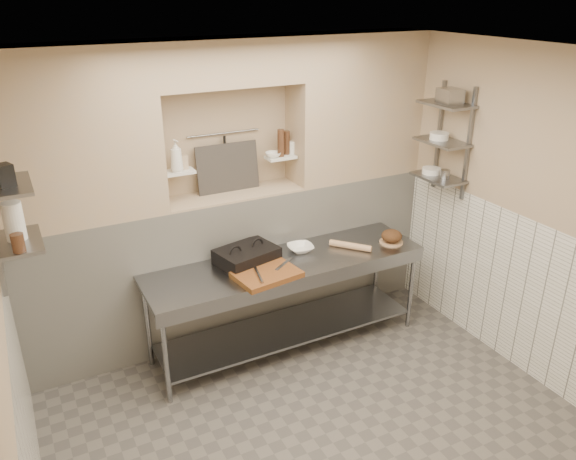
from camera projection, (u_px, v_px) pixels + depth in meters
floor at (325, 439)px, 4.37m from camera, size 4.00×3.90×0.10m
ceiling at (339, 50)px, 3.21m from camera, size 4.00×3.90×0.10m
wall_right at (542, 221)px, 4.65m from camera, size 0.10×3.90×2.80m
wall_back at (223, 187)px, 5.42m from camera, size 4.00×0.10×2.80m
backwall_lower at (236, 263)px, 5.49m from camera, size 4.00×0.40×1.40m
alcove_sill at (233, 194)px, 5.21m from camera, size 1.30×0.40×0.02m
backwall_pillar_left at (72, 138)px, 4.37m from camera, size 1.35×0.40×1.40m
backwall_pillar_right at (356, 107)px, 5.49m from camera, size 1.35×0.40×1.40m
backwall_header at (227, 62)px, 4.73m from camera, size 1.30×0.40×0.40m
wainscot_left at (32, 457)px, 3.23m from camera, size 0.02×3.90×1.40m
wainscot_right at (523, 296)px, 4.91m from camera, size 0.02×3.90×1.40m
alcove_shelf_left at (178, 172)px, 4.88m from camera, size 0.28×0.16×0.02m
alcove_shelf_right at (281, 157)px, 5.30m from camera, size 0.28×0.16×0.02m
utensil_rail at (223, 133)px, 5.13m from camera, size 0.70×0.02×0.02m
hanging_steel at (225, 152)px, 5.18m from camera, size 0.02×0.02×0.30m
splash_panel at (228, 168)px, 5.20m from camera, size 0.60×0.08×0.45m
wall_shelf_left_lower at (18, 242)px, 3.79m from camera, size 0.30×0.50×0.02m
wall_shelf_left_upper at (6, 186)px, 3.63m from camera, size 0.30×0.50×0.03m
shelf_rail_right_a at (439, 136)px, 5.46m from camera, size 0.03×0.03×1.05m
shelf_rail_right_b at (468, 145)px, 5.13m from camera, size 0.03×0.03×1.05m
wall_shelf_right_lower at (438, 178)px, 5.38m from camera, size 0.30×0.50×0.02m
wall_shelf_right_mid at (442, 142)px, 5.24m from camera, size 0.30×0.50×0.02m
wall_shelf_right_upper at (446, 104)px, 5.10m from camera, size 0.30×0.50×0.03m
prep_table at (287, 287)px, 5.17m from camera, size 2.60×0.70×0.90m
panini_press at (247, 256)px, 5.02m from camera, size 0.59×0.48×0.14m
cutting_board at (267, 275)px, 4.79m from camera, size 0.58×0.44×0.05m
knife_blade at (284, 264)px, 4.92m from camera, size 0.24×0.18×0.01m
tongs at (259, 275)px, 4.71m from camera, size 0.08×0.27×0.03m
mixing_bowl at (300, 248)px, 5.26m from camera, size 0.27×0.27×0.06m
rolling_pin at (350, 246)px, 5.31m from camera, size 0.31×0.35×0.06m
bread_board at (391, 242)px, 5.44m from camera, size 0.23×0.23×0.01m
bread_loaf at (392, 236)px, 5.41m from camera, size 0.20×0.20×0.12m
bottle_soap at (176, 156)px, 4.80m from camera, size 0.13×0.13×0.28m
jar_alcove at (182, 162)px, 4.91m from camera, size 0.08×0.08×0.13m
bowl_alcove at (273, 155)px, 5.26m from camera, size 0.19×0.19×0.05m
condiment_a at (287, 143)px, 5.31m from camera, size 0.06×0.06×0.22m
condiment_b at (281, 143)px, 5.24m from camera, size 0.06×0.06×0.26m
condiment_c at (292, 147)px, 5.36m from camera, size 0.07×0.07×0.11m
jug_left at (14, 221)px, 3.75m from camera, size 0.13×0.13×0.27m
jar_left at (18, 243)px, 3.60m from camera, size 0.08×0.08×0.12m
box_left_upper at (4, 175)px, 3.56m from camera, size 0.13×0.13×0.14m
bowl_right at (431, 171)px, 5.45m from camera, size 0.18×0.18×0.05m
canister_right at (445, 174)px, 5.29m from camera, size 0.09×0.09×0.09m
bowl_right_mid at (439, 136)px, 5.26m from camera, size 0.18×0.18×0.07m
basket_right at (450, 96)px, 5.04m from camera, size 0.19×0.22×0.13m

